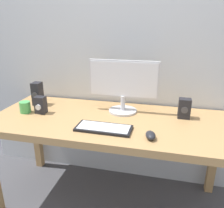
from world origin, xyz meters
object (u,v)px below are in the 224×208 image
object	(u,v)px
desk	(109,128)
coffee_mug	(25,107)
monitor	(123,84)
speaker_left	(37,94)
keyboard_primary	(104,128)
mouse	(151,135)
speaker_right	(184,108)
audio_controller	(41,105)

from	to	relation	value
desk	coffee_mug	bearing A→B (deg)	-177.51
monitor	speaker_left	world-z (taller)	monitor
keyboard_primary	mouse	size ratio (longest dim) A/B	3.69
speaker_right	speaker_left	size ratio (longest dim) A/B	0.77
monitor	speaker_left	distance (m)	0.76
mouse	speaker_left	bearing A→B (deg)	144.17
keyboard_primary	coffee_mug	size ratio (longest dim) A/B	4.25
mouse	coffee_mug	distance (m)	1.02
coffee_mug	keyboard_primary	bearing A→B (deg)	-12.24
monitor	keyboard_primary	bearing A→B (deg)	-100.22
coffee_mug	mouse	bearing A→B (deg)	-11.52
monitor	speaker_right	bearing A→B (deg)	-2.94
speaker_left	coffee_mug	distance (m)	0.20
keyboard_primary	speaker_left	bearing A→B (deg)	153.43
mouse	speaker_left	world-z (taller)	speaker_left
mouse	coffee_mug	xyz separation A→B (m)	(-1.00, 0.20, 0.02)
speaker_left	mouse	bearing A→B (deg)	-21.67
desk	audio_controller	distance (m)	0.57
speaker_right	coffee_mug	size ratio (longest dim) A/B	1.68
keyboard_primary	speaker_right	world-z (taller)	speaker_right
monitor	audio_controller	distance (m)	0.67
keyboard_primary	audio_controller	size ratio (longest dim) A/B	2.82
desk	keyboard_primary	distance (m)	0.20
speaker_right	coffee_mug	distance (m)	1.23
desk	audio_controller	bearing A→B (deg)	-178.92
audio_controller	coffee_mug	xyz separation A→B (m)	(-0.13, -0.02, -0.02)
mouse	keyboard_primary	bearing A→B (deg)	155.91
mouse	audio_controller	size ratio (longest dim) A/B	0.76
coffee_mug	desk	bearing A→B (deg)	2.49
keyboard_primary	coffee_mug	bearing A→B (deg)	167.76
desk	speaker_left	world-z (taller)	speaker_left
desk	mouse	bearing A→B (deg)	-35.93
mouse	monitor	bearing A→B (deg)	107.55
speaker_right	speaker_left	distance (m)	1.22
desk	monitor	xyz separation A→B (m)	(0.07, 0.18, 0.30)
speaker_right	desk	bearing A→B (deg)	-164.34
speaker_left	audio_controller	world-z (taller)	speaker_left
mouse	speaker_right	world-z (taller)	speaker_right
keyboard_primary	desk	bearing A→B (deg)	92.03
keyboard_primary	mouse	xyz separation A→B (m)	(0.32, -0.06, 0.01)
audio_controller	desk	bearing A→B (deg)	1.08
monitor	coffee_mug	world-z (taller)	monitor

